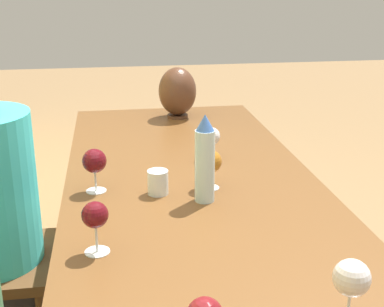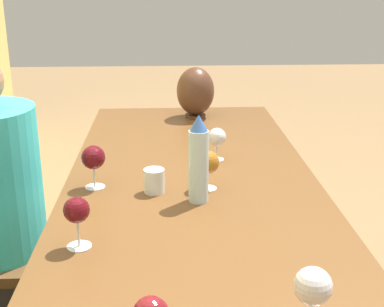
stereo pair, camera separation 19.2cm
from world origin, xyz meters
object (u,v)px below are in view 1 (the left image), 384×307
object	(u,v)px
wine_glass_1	(352,279)
wine_glass_6	(95,216)
water_tumbler	(158,182)
wine_glass_5	(211,137)
wine_glass_3	(210,162)
water_bottle	(205,160)
vase	(177,92)
wine_glass_0	(94,162)

from	to	relation	value
wine_glass_1	wine_glass_6	world-z (taller)	wine_glass_6
water_tumbler	wine_glass_5	size ratio (longest dim) A/B	0.63
wine_glass_3	wine_glass_5	xyz separation A→B (m)	(0.30, -0.06, -0.00)
water_bottle	water_tumbler	xyz separation A→B (m)	(0.08, 0.15, -0.10)
vase	wine_glass_1	bearing A→B (deg)	-175.16
wine_glass_1	wine_glass_5	bearing A→B (deg)	5.21
water_bottle	wine_glass_5	world-z (taller)	water_bottle
water_bottle	wine_glass_0	xyz separation A→B (m)	(0.13, 0.36, -0.03)
wine_glass_3	wine_glass_1	bearing A→B (deg)	-168.50
wine_glass_5	wine_glass_6	world-z (taller)	wine_glass_6
wine_glass_0	wine_glass_1	size ratio (longest dim) A/B	1.05
wine_glass_0	wine_glass_5	xyz separation A→B (m)	(0.27, -0.46, -0.02)
water_bottle	wine_glass_5	xyz separation A→B (m)	(0.40, -0.10, -0.05)
wine_glass_3	wine_glass_5	distance (m)	0.31
water_tumbler	wine_glass_5	bearing A→B (deg)	-37.40
water_bottle	wine_glass_3	size ratio (longest dim) A/B	2.11
vase	wine_glass_1	size ratio (longest dim) A/B	1.78
wine_glass_0	water_tumbler	bearing A→B (deg)	-104.24
wine_glass_1	wine_glass_5	distance (m)	1.09
wine_glass_5	water_bottle	bearing A→B (deg)	166.29
wine_glass_0	wine_glass_6	world-z (taller)	wine_glass_0
water_bottle	wine_glass_3	world-z (taller)	water_bottle
vase	wine_glass_6	size ratio (longest dim) A/B	1.76
wine_glass_5	wine_glass_3	bearing A→B (deg)	168.65
wine_glass_0	wine_glass_3	bearing A→B (deg)	-94.76
vase	wine_glass_1	xyz separation A→B (m)	(-1.75, -0.15, -0.03)
wine_glass_3	water_bottle	bearing A→B (deg)	159.59
water_tumbler	wine_glass_6	bearing A→B (deg)	151.88
wine_glass_5	wine_glass_6	size ratio (longest dim) A/B	0.90
water_tumbler	wine_glass_0	bearing A→B (deg)	75.76
water_tumbler	vase	distance (m)	1.01
wine_glass_3	wine_glass_6	bearing A→B (deg)	135.79
water_tumbler	wine_glass_3	bearing A→B (deg)	-83.69
water_bottle	wine_glass_5	bearing A→B (deg)	-13.71
vase	water_bottle	bearing A→B (deg)	177.40
water_bottle	wine_glass_3	distance (m)	0.12
vase	water_tumbler	bearing A→B (deg)	168.78
wine_glass_0	water_bottle	bearing A→B (deg)	-110.59
wine_glass_0	wine_glass_3	xyz separation A→B (m)	(-0.03, -0.40, -0.01)
wine_glass_3	wine_glass_6	world-z (taller)	wine_glass_6
wine_glass_1	wine_glass_3	world-z (taller)	wine_glass_1
water_tumbler	wine_glass_3	xyz separation A→B (m)	(0.02, -0.18, 0.06)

